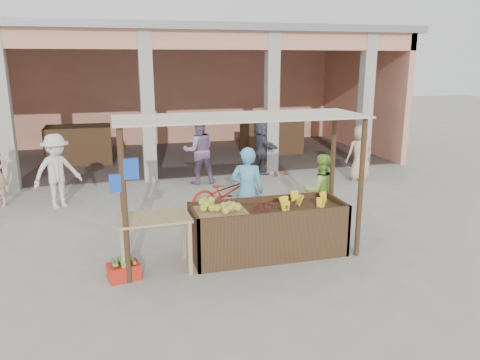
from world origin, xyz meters
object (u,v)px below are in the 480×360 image
object	(u,v)px
fruit_stall	(268,232)
motorcycle	(226,192)
vendor_blue	(247,188)
vendor_green	(320,189)
red_crate	(124,271)
side_table	(154,225)

from	to	relation	value
fruit_stall	motorcycle	distance (m)	2.49
vendor_blue	vendor_green	xyz separation A→B (m)	(1.51, 0.02, -0.13)
red_crate	motorcycle	distance (m)	3.63
red_crate	motorcycle	world-z (taller)	motorcycle
fruit_stall	motorcycle	xyz separation A→B (m)	(-0.13, 2.48, 0.03)
fruit_stall	motorcycle	world-z (taller)	motorcycle
red_crate	vendor_green	size ratio (longest dim) A/B	0.30
red_crate	side_table	bearing A→B (deg)	9.55
fruit_stall	side_table	world-z (taller)	side_table
vendor_blue	motorcycle	size ratio (longest dim) A/B	1.09
side_table	vendor_blue	world-z (taller)	vendor_blue
vendor_green	fruit_stall	bearing A→B (deg)	41.57
side_table	vendor_green	distance (m)	3.54
fruit_stall	vendor_green	distance (m)	1.81
motorcycle	vendor_blue	bearing A→B (deg)	172.88
fruit_stall	motorcycle	bearing A→B (deg)	93.02
vendor_blue	side_table	bearing A→B (deg)	53.35
side_table	vendor_green	xyz separation A→B (m)	(3.35, 1.15, 0.03)
red_crate	vendor_green	bearing A→B (deg)	7.69
side_table	red_crate	bearing A→B (deg)	-160.74
red_crate	motorcycle	size ratio (longest dim) A/B	0.28
side_table	vendor_green	bearing A→B (deg)	17.12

